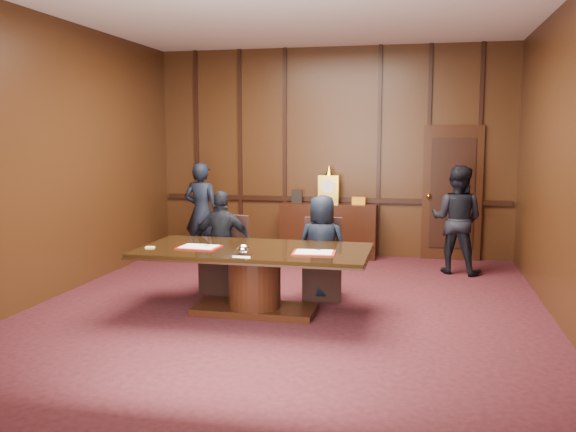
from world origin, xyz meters
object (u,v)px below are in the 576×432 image
object	(u,v)px
signatory_left	(222,242)
witness_left	(202,212)
signatory_right	(322,247)
sideboard	(329,228)
conference_table	(254,270)
witness_right	(457,220)

from	to	relation	value
signatory_left	witness_left	distance (m)	2.08
signatory_left	signatory_right	distance (m)	1.30
sideboard	conference_table	bearing A→B (deg)	-95.47
witness_left	witness_right	xyz separation A→B (m)	(3.98, 0.01, -0.00)
signatory_left	witness_right	xyz separation A→B (m)	(3.02, 1.86, 0.13)
conference_table	witness_right	xyz separation A→B (m)	(2.37, 2.66, 0.29)
signatory_left	signatory_right	world-z (taller)	signatory_left
conference_table	witness_left	bearing A→B (deg)	121.50
signatory_left	witness_right	bearing A→B (deg)	-154.64
sideboard	conference_table	world-z (taller)	sideboard
signatory_left	signatory_right	xyz separation A→B (m)	(1.30, 0.00, -0.01)
conference_table	signatory_right	world-z (taller)	signatory_right
conference_table	witness_left	size ratio (longest dim) A/B	1.63
signatory_right	conference_table	bearing A→B (deg)	55.90
conference_table	signatory_right	size ratio (longest dim) A/B	2.00
signatory_left	signatory_right	size ratio (longest dim) A/B	1.02
witness_left	signatory_left	bearing A→B (deg)	122.30
sideboard	signatory_right	xyz separation A→B (m)	(0.32, -2.66, 0.17)
sideboard	signatory_left	world-z (taller)	sideboard
sideboard	signatory_right	bearing A→B (deg)	-83.17
sideboard	witness_left	size ratio (longest dim) A/B	0.99
sideboard	witness_right	size ratio (longest dim) A/B	1.00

